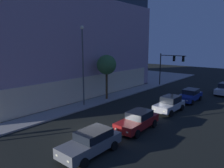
{
  "coord_description": "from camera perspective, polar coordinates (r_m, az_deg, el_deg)",
  "views": [
    {
      "loc": [
        -11.45,
        -11.54,
        7.45
      ],
      "look_at": [
        4.61,
        2.03,
        3.47
      ],
      "focal_mm": 34.04,
      "sensor_mm": 36.0,
      "label": 1
    }
  ],
  "objects": [
    {
      "name": "modern_building",
      "position": [
        39.56,
        -19.34,
        10.84
      ],
      "size": [
        28.76,
        27.79,
        15.99
      ],
      "color": "#4C4C51",
      "rests_on": "ground"
    },
    {
      "name": "car_red",
      "position": [
        19.05,
        6.92,
        -9.68
      ],
      "size": [
        4.74,
        2.17,
        1.62
      ],
      "color": "maroon",
      "rests_on": "ground"
    },
    {
      "name": "car_blue",
      "position": [
        29.74,
        20.22,
        -2.84
      ],
      "size": [
        4.64,
        2.04,
        1.6
      ],
      "color": "navy",
      "rests_on": "ground"
    },
    {
      "name": "car_silver",
      "position": [
        24.52,
        15.22,
        -5.21
      ],
      "size": [
        4.47,
        2.09,
        1.74
      ],
      "color": "#B7BABF",
      "rests_on": "ground"
    },
    {
      "name": "sidewalk_tree",
      "position": [
        28.01,
        -1.47,
        5.12
      ],
      "size": [
        2.59,
        2.59,
        5.9
      ],
      "color": "#4D391E",
      "rests_on": "sidewalk_corner"
    },
    {
      "name": "traffic_light_far_corner",
      "position": [
        38.38,
        15.3,
        5.54
      ],
      "size": [
        0.37,
        4.73,
        5.63
      ],
      "color": "black",
      "rests_on": "sidewalk_corner"
    },
    {
      "name": "car_grey",
      "position": [
        15.12,
        -5.66,
        -15.26
      ],
      "size": [
        4.7,
        2.1,
        1.62
      ],
      "color": "slate",
      "rests_on": "ground"
    },
    {
      "name": "ground_plane",
      "position": [
        17.88,
        -4.71,
        -13.93
      ],
      "size": [
        120.0,
        120.0,
        0.0
      ],
      "primitive_type": "plane",
      "color": "black"
    },
    {
      "name": "street_lamp_sidewalk",
      "position": [
        25.14,
        -7.85,
        7.09
      ],
      "size": [
        0.44,
        0.44,
        9.36
      ],
      "color": "#4F4F4F",
      "rests_on": "sidewalk_corner"
    }
  ]
}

